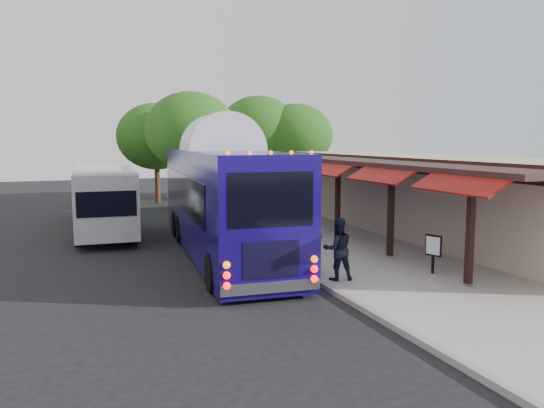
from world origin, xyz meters
name	(u,v)px	position (x,y,z in m)	size (l,w,h in m)	color
ground	(292,271)	(0.00, 0.00, 0.00)	(90.00, 90.00, 0.00)	black
sidewalk	(362,238)	(5.00, 4.00, 0.07)	(10.00, 40.00, 0.15)	#9E9B93
curb	(255,246)	(0.05, 4.00, 0.07)	(0.20, 40.00, 0.16)	gray
station_shelter	(428,195)	(8.38, 4.00, 1.85)	(8.15, 20.00, 3.60)	#C7B18A
coach_bus	(222,195)	(-1.45, 3.41, 2.27)	(3.77, 13.37, 4.23)	#150865
city_bus	(103,195)	(-5.34, 10.87, 1.69)	(2.85, 11.46, 3.06)	gray
ped_a	(315,245)	(0.60, -0.45, 0.92)	(0.56, 0.37, 1.54)	black
ped_b	(338,249)	(0.60, -2.05, 1.09)	(0.91, 0.71, 1.88)	black
ped_c	(239,212)	(0.60, 7.93, 0.91)	(0.89, 0.37, 1.52)	black
ped_d	(283,218)	(1.87, 5.43, 0.92)	(0.99, 0.57, 1.53)	black
sign_board	(433,247)	(3.74, -2.45, 0.98)	(0.25, 0.54, 1.23)	black
tree_left	(191,131)	(0.26, 16.61, 4.84)	(5.67, 5.67, 7.26)	#382314
tree_mid	(258,130)	(6.29, 21.23, 5.02)	(5.88, 5.88, 7.52)	#382314
tree_right	(296,135)	(8.75, 20.04, 4.63)	(5.42, 5.42, 6.94)	#382314
tree_far	(156,137)	(-1.22, 20.85, 4.54)	(5.32, 5.32, 6.81)	#382314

